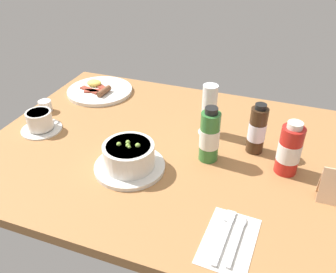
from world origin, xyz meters
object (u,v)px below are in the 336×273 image
Objects in this scene: sauce_bottle_green at (210,136)px; porridge_bowl at (129,157)px; sauce_bottle_brown at (257,130)px; creamer_jug at (45,106)px; cutlery_setting at (230,238)px; coffee_cup at (40,121)px; wine_glass at (210,103)px; breakfast_plate at (99,90)px; menu_card at (332,184)px; sauce_bottle_red at (290,149)px.

porridge_bowl is at bearing -148.24° from sauce_bottle_green.
sauce_bottle_green is 1.07× the size of sauce_bottle_brown.
cutlery_setting is at bearing -25.21° from creamer_jug.
sauce_bottle_brown is (67.80, 12.11, 4.21)cm from coffee_cup.
coffee_cup is at bearing -161.72° from wine_glass.
coffee_cup is 56.03cm from sauce_bottle_green.
menu_card reaches higher than breakfast_plate.
breakfast_plate is at bearing 160.75° from sauce_bottle_red.
sauce_bottle_green is 14.87cm from sauce_bottle_brown.
coffee_cup is 31.54cm from breakfast_plate.
porridge_bowl is 1.19× the size of wine_glass.
porridge_bowl is 1.10× the size of cutlery_setting.
breakfast_plate is at bearing 158.09° from menu_card.
sauce_bottle_red is (41.20, 14.26, 3.31)cm from porridge_bowl.
sauce_bottle_red is 14.00cm from menu_card.
sauce_bottle_green is 1.78× the size of menu_card.
cutlery_setting is 3.46× the size of creamer_jug.
menu_card is at bearing -21.91° from breakfast_plate.
sauce_bottle_red is 11.60cm from sauce_bottle_brown.
porridge_bowl is 1.48× the size of coffee_cup.
cutlery_setting is 29.88cm from menu_card.
breakfast_plate is (-63.74, 55.18, 0.64)cm from cutlery_setting.
cutlery_setting is 1.15× the size of sauce_bottle_brown.
coffee_cup reaches higher than cutlery_setting.
sauce_bottle_green reaches higher than cutlery_setting.
wine_glass reaches higher than sauce_bottle_red.
sauce_bottle_brown is at bearing 33.30° from porridge_bowl.
porridge_bowl is 31.03cm from wine_glass.
coffee_cup is 55.30cm from wine_glass.
sauce_bottle_brown is (12.07, 8.67, -0.45)cm from sauce_bottle_green.
creamer_jug is at bearing 171.78° from menu_card.
creamer_jug is 95.84cm from menu_card.
menu_card is at bearing 46.13° from cutlery_setting.
sauce_bottle_green is at bearing 169.38° from menu_card.
coffee_cup is 69.00cm from sauce_bottle_brown.
wine_glass is at bearing -16.31° from breakfast_plate.
sauce_bottle_green reaches higher than wine_glass.
porridge_bowl is 37.24cm from coffee_cup.
sauce_bottle_green is (3.71, -13.75, -2.91)cm from wine_glass.
cutlery_setting is 0.72× the size of breakfast_plate.
menu_card is at bearing -28.65° from wine_glass.
sauce_bottle_green is (-12.19, 27.43, 7.50)cm from cutlery_setting.
wine_glass is (58.44, 6.18, 8.57)cm from creamer_jug.
creamer_jug is 0.31× the size of sauce_bottle_green.
coffee_cup is 0.85× the size of sauce_bottle_brown.
cutlery_setting is at bearing -68.89° from wine_glass.
sauce_bottle_green reaches higher than sauce_bottle_brown.
sauce_bottle_brown is at bearing 90.19° from cutlery_setting.
creamer_jug is at bearing 120.26° from coffee_cup.
porridge_bowl is 1.26× the size of sauce_bottle_brown.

